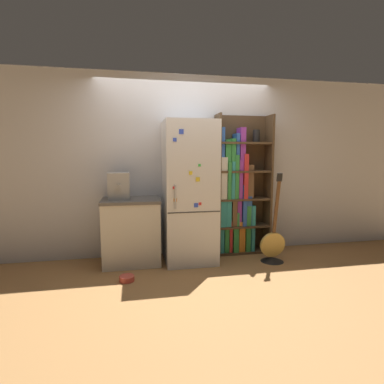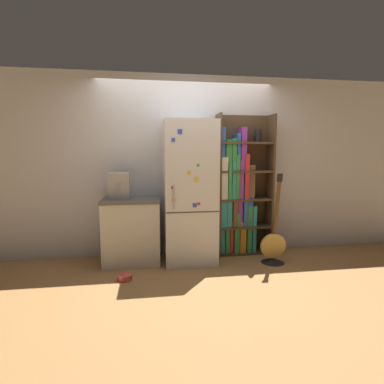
% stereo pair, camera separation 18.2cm
% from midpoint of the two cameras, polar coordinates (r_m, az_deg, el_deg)
% --- Properties ---
extents(ground_plane, '(16.00, 16.00, 0.00)m').
position_cam_midpoint_polar(ground_plane, '(4.20, -1.46, -13.32)').
color(ground_plane, '#A87542').
extents(wall_back, '(8.00, 0.05, 2.60)m').
position_cam_midpoint_polar(wall_back, '(4.41, -2.55, 4.93)').
color(wall_back, silver).
rests_on(wall_back, ground_plane).
extents(refrigerator, '(0.69, 0.69, 1.91)m').
position_cam_midpoint_polar(refrigerator, '(4.09, -1.77, -0.08)').
color(refrigerator, silver).
rests_on(refrigerator, ground_plane).
extents(bookshelf, '(0.82, 0.30, 2.04)m').
position_cam_midpoint_polar(bookshelf, '(4.48, 7.47, -0.24)').
color(bookshelf, '#4C3823').
rests_on(bookshelf, ground_plane).
extents(kitchen_counter, '(0.77, 0.59, 0.88)m').
position_cam_midpoint_polar(kitchen_counter, '(4.18, -12.68, -7.26)').
color(kitchen_counter, beige).
rests_on(kitchen_counter, ground_plane).
extents(espresso_machine, '(0.28, 0.29, 0.35)m').
position_cam_midpoint_polar(espresso_machine, '(4.08, -15.00, 1.11)').
color(espresso_machine, '#A5A39E').
rests_on(espresso_machine, kitchen_counter).
extents(guitar, '(0.35, 0.32, 1.23)m').
position_cam_midpoint_polar(guitar, '(4.32, 13.92, -10.53)').
color(guitar, black).
rests_on(guitar, ground_plane).
extents(pet_bowl, '(0.18, 0.18, 0.06)m').
position_cam_midpoint_polar(pet_bowl, '(3.74, -13.73, -15.64)').
color(pet_bowl, '#D84C3F').
rests_on(pet_bowl, ground_plane).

